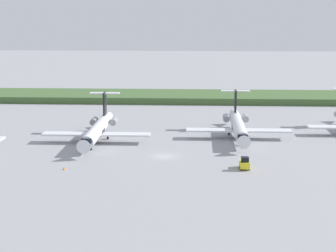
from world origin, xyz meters
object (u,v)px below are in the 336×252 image
at_px(regional_jet_third, 98,129).
at_px(regional_jet_fourth, 238,126).
at_px(safety_cone_front_marker, 64,168).
at_px(baggage_tug, 245,163).

height_order(regional_jet_third, regional_jet_fourth, same).
bearing_deg(safety_cone_front_marker, baggage_tug, 3.96).
xyz_separation_m(regional_jet_third, regional_jet_fourth, (30.33, 5.27, 0.00)).
bearing_deg(regional_jet_third, safety_cone_front_marker, -95.43).
bearing_deg(safety_cone_front_marker, regional_jet_third, 84.57).
bearing_deg(regional_jet_third, baggage_tug, -34.64).
bearing_deg(regional_jet_fourth, safety_cone_front_marker, -139.27).
relative_size(regional_jet_third, safety_cone_front_marker, 56.36).
height_order(regional_jet_fourth, safety_cone_front_marker, regional_jet_fourth).
relative_size(regional_jet_fourth, baggage_tug, 9.69).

